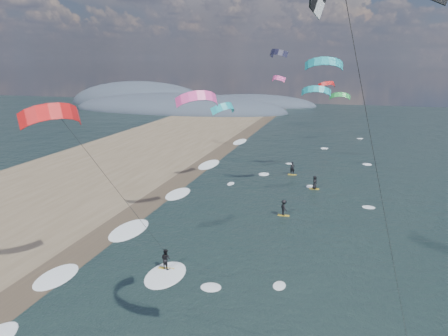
# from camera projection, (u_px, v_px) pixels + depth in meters

# --- Properties ---
(wet_sand_strip) EXTENTS (3.00, 240.00, 0.00)m
(wet_sand_strip) POSITION_uv_depth(u_px,v_px,m) (81.00, 252.00, 33.98)
(wet_sand_strip) COLOR #382D23
(wet_sand_strip) RESTS_ON ground
(coastal_hills) EXTENTS (80.00, 41.00, 15.00)m
(coastal_hills) POSITION_uv_depth(u_px,v_px,m) (172.00, 107.00, 133.95)
(coastal_hills) COLOR #3D4756
(coastal_hills) RESTS_ON ground
(kitesurfer_near_a) EXTENTS (7.91, 9.58, 17.96)m
(kitesurfer_near_a) POSITION_uv_depth(u_px,v_px,m) (360.00, 80.00, 13.25)
(kitesurfer_near_a) COLOR gold
(kitesurfer_near_a) RESTS_ON ground
(kitesurfer_near_b) EXTENTS (6.69, 9.06, 12.96)m
(kitesurfer_near_b) POSITION_uv_depth(u_px,v_px,m) (99.00, 174.00, 25.94)
(kitesurfer_near_b) COLOR gold
(kitesurfer_near_b) RESTS_ON ground
(far_kitesurfers) EXTENTS (4.36, 16.14, 1.70)m
(far_kitesurfers) POSITION_uv_depth(u_px,v_px,m) (296.00, 189.00, 47.27)
(far_kitesurfers) COLOR gold
(far_kitesurfers) RESTS_ON ground
(bg_kite_field) EXTENTS (15.21, 63.01, 8.36)m
(bg_kite_field) POSITION_uv_depth(u_px,v_px,m) (296.00, 81.00, 60.72)
(bg_kite_field) COLOR teal
(bg_kite_field) RESTS_ON ground
(shoreline_surf) EXTENTS (2.40, 79.40, 0.11)m
(shoreline_surf) POSITION_uv_depth(u_px,v_px,m) (125.00, 231.00, 38.09)
(shoreline_surf) COLOR white
(shoreline_surf) RESTS_ON ground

